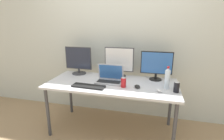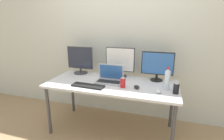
{
  "view_description": "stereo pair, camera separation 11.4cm",
  "coord_description": "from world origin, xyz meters",
  "views": [
    {
      "loc": [
        0.55,
        -2.18,
        1.57
      ],
      "look_at": [
        0.0,
        0.0,
        0.92
      ],
      "focal_mm": 28.0,
      "sensor_mm": 36.0,
      "label": 1
    },
    {
      "loc": [
        0.66,
        -2.14,
        1.57
      ],
      "look_at": [
        0.0,
        0.0,
        0.92
      ],
      "focal_mm": 28.0,
      "sensor_mm": 36.0,
      "label": 2
    }
  ],
  "objects": [
    {
      "name": "wall_back",
      "position": [
        0.0,
        0.59,
        1.3
      ],
      "size": [
        7.0,
        0.08,
        2.6
      ],
      "primitive_type": "cube",
      "color": "silver",
      "rests_on": "ground"
    },
    {
      "name": "soda_can_near_keyboard",
      "position": [
        0.82,
        -0.13,
        0.8
      ],
      "size": [
        0.07,
        0.07,
        0.13
      ],
      "color": "black",
      "rests_on": "work_desk"
    },
    {
      "name": "soda_can_by_laptop",
      "position": [
        0.18,
        -0.12,
        0.8
      ],
      "size": [
        0.07,
        0.07,
        0.13
      ],
      "color": "red",
      "rests_on": "work_desk"
    },
    {
      "name": "laptop_silver",
      "position": [
        -0.04,
        0.03,
        0.8
      ],
      "size": [
        0.36,
        0.23,
        0.24
      ],
      "color": "#B7B7BC",
      "rests_on": "work_desk"
    },
    {
      "name": "monitor_right",
      "position": [
        0.57,
        0.27,
        0.96
      ],
      "size": [
        0.44,
        0.17,
        0.41
      ],
      "color": "black",
      "rests_on": "work_desk"
    },
    {
      "name": "monitor_left",
      "position": [
        -0.61,
        0.27,
        0.96
      ],
      "size": [
        0.42,
        0.22,
        0.43
      ],
      "color": "#38383D",
      "rests_on": "work_desk"
    },
    {
      "name": "water_bottle",
      "position": [
        0.71,
        -0.04,
        0.87
      ],
      "size": [
        0.07,
        0.07,
        0.28
      ],
      "color": "silver",
      "rests_on": "work_desk"
    },
    {
      "name": "keyboard_main",
      "position": [
        -0.25,
        -0.23,
        0.75
      ],
      "size": [
        0.43,
        0.15,
        0.02
      ],
      "primitive_type": "cube",
      "rotation": [
        0.0,
        0.0,
        -0.05
      ],
      "color": "black",
      "rests_on": "work_desk"
    },
    {
      "name": "mouse_by_laptop",
      "position": [
        0.62,
        -0.17,
        0.76
      ],
      "size": [
        0.09,
        0.11,
        0.04
      ],
      "primitive_type": "ellipsoid",
      "rotation": [
        0.0,
        0.0,
        0.38
      ],
      "color": "silver",
      "rests_on": "work_desk"
    },
    {
      "name": "ground_plane",
      "position": [
        0.0,
        0.0,
        0.0
      ],
      "size": [
        16.0,
        16.0,
        0.0
      ],
      "primitive_type": "plane",
      "color": "#9E7F5B"
    },
    {
      "name": "work_desk",
      "position": [
        0.0,
        0.0,
        0.68
      ],
      "size": [
        1.75,
        0.79,
        0.74
      ],
      "color": "#424247",
      "rests_on": "ground"
    },
    {
      "name": "mouse_by_keyboard",
      "position": [
        0.35,
        -0.1,
        0.76
      ],
      "size": [
        0.1,
        0.12,
        0.03
      ],
      "primitive_type": "ellipsoid",
      "rotation": [
        0.0,
        0.0,
        0.3
      ],
      "color": "black",
      "rests_on": "work_desk"
    },
    {
      "name": "monitor_center",
      "position": [
        0.03,
        0.3,
        0.97
      ],
      "size": [
        0.43,
        0.21,
        0.44
      ],
      "color": "#38383D",
      "rests_on": "work_desk"
    }
  ]
}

